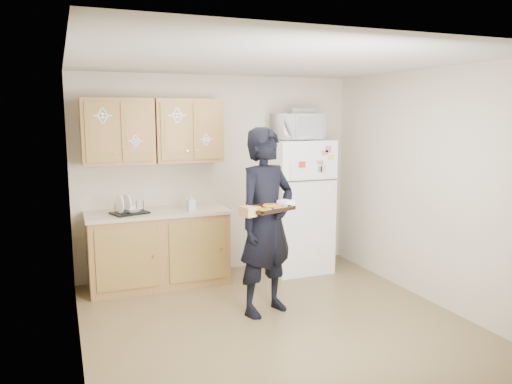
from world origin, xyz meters
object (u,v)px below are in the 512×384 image
at_px(baking_tray, 267,209).
at_px(microwave, 298,127).
at_px(person, 266,222).
at_px(refrigerator, 297,206).
at_px(dish_rack, 129,207).

distance_m(baking_tray, microwave, 1.88).
bearing_deg(person, refrigerator, 30.92).
bearing_deg(baking_tray, dish_rack, 105.79).
bearing_deg(microwave, dish_rack, 174.37).
distance_m(refrigerator, person, 1.51).
bearing_deg(refrigerator, baking_tray, -125.37).
height_order(baking_tray, dish_rack, baking_tray).
bearing_deg(refrigerator, dish_rack, -179.89).
distance_m(refrigerator, dish_rack, 2.13).
height_order(refrigerator, microwave, microwave).
distance_m(person, baking_tray, 0.35).
height_order(microwave, dish_rack, microwave).
xyz_separation_m(refrigerator, dish_rack, (-2.13, -0.00, 0.13)).
bearing_deg(microwave, baking_tray, -129.79).
xyz_separation_m(person, baking_tray, (-0.11, -0.28, 0.19)).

